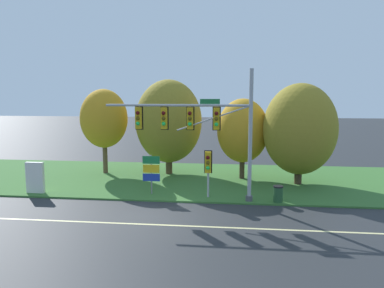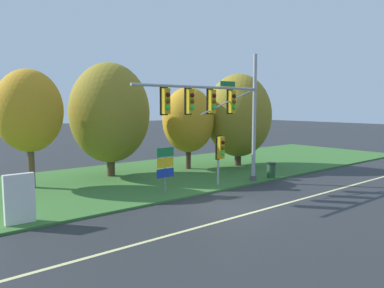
# 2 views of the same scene
# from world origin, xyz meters

# --- Properties ---
(ground_plane) EXTENTS (160.00, 160.00, 0.00)m
(ground_plane) POSITION_xyz_m (0.00, 0.00, 0.00)
(ground_plane) COLOR #282B2D
(lane_stripe) EXTENTS (36.00, 0.16, 0.01)m
(lane_stripe) POSITION_xyz_m (0.00, -1.20, 0.00)
(lane_stripe) COLOR beige
(lane_stripe) RESTS_ON ground
(grass_verge) EXTENTS (48.00, 11.50, 0.10)m
(grass_verge) POSITION_xyz_m (0.00, 8.25, 0.05)
(grass_verge) COLOR #386B2D
(grass_verge) RESTS_ON ground
(traffic_signal_mast) EXTENTS (8.40, 0.49, 7.39)m
(traffic_signal_mast) POSITION_xyz_m (1.96, 2.96, 4.42)
(traffic_signal_mast) COLOR #9EA0A5
(traffic_signal_mast) RESTS_ON grass_verge
(pedestrian_signal_near_kerb) EXTENTS (0.46, 0.55, 2.78)m
(pedestrian_signal_near_kerb) POSITION_xyz_m (2.36, 3.34, 2.07)
(pedestrian_signal_near_kerb) COLOR #9EA0A5
(pedestrian_signal_near_kerb) RESTS_ON grass_verge
(route_sign_post) EXTENTS (1.05, 0.08, 2.38)m
(route_sign_post) POSITION_xyz_m (-1.09, 3.78, 1.57)
(route_sign_post) COLOR slate
(route_sign_post) RESTS_ON grass_verge
(tree_nearest_road) EXTENTS (3.54, 3.54, 6.38)m
(tree_nearest_road) POSITION_xyz_m (-5.96, 9.42, 4.25)
(tree_nearest_road) COLOR brown
(tree_nearest_road) RESTS_ON grass_verge
(tree_left_of_mast) EXTENTS (4.96, 4.96, 7.08)m
(tree_left_of_mast) POSITION_xyz_m (-1.06, 9.73, 4.07)
(tree_left_of_mast) COLOR #4C3823
(tree_left_of_mast) RESTS_ON grass_verge
(tree_behind_signpost) EXTENTS (3.62, 3.62, 5.70)m
(tree_behind_signpost) POSITION_xyz_m (4.42, 8.71, 3.53)
(tree_behind_signpost) COLOR #423021
(tree_behind_signpost) RESTS_ON grass_verge
(tree_mid_verge) EXTENTS (4.84, 4.84, 6.73)m
(tree_mid_verge) POSITION_xyz_m (8.15, 7.46, 3.79)
(tree_mid_verge) COLOR #423021
(tree_mid_verge) RESTS_ON grass_verge
(info_kiosk) EXTENTS (1.10, 0.24, 1.90)m
(info_kiosk) POSITION_xyz_m (-8.21, 3.27, 1.04)
(info_kiosk) COLOR silver
(info_kiosk) RESTS_ON grass_verge
(trash_bin) EXTENTS (0.56, 0.56, 0.93)m
(trash_bin) POSITION_xyz_m (6.32, 2.91, 0.57)
(trash_bin) COLOR #234C28
(trash_bin) RESTS_ON grass_verge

